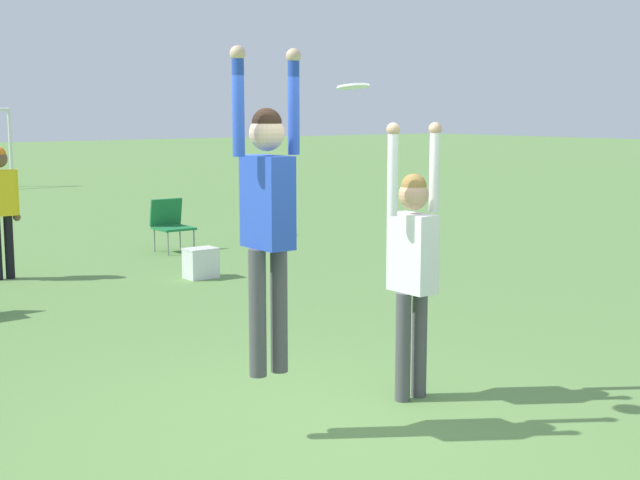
{
  "coord_description": "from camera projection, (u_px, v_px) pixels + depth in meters",
  "views": [
    {
      "loc": [
        -3.67,
        -4.8,
        2.27
      ],
      "look_at": [
        0.38,
        0.49,
        1.3
      ],
      "focal_mm": 50.0,
      "sensor_mm": 36.0,
      "label": 1
    }
  ],
  "objects": [
    {
      "name": "camping_chair_4",
      "position": [
        256.0,
        211.0,
        16.03
      ],
      "size": [
        0.58,
        0.62,
        0.79
      ],
      "rotation": [
        0.0,
        0.0,
        3.46
      ],
      "color": "gray",
      "rests_on": "ground_plane"
    },
    {
      "name": "cooler_box",
      "position": [
        201.0,
        263.0,
        12.15
      ],
      "size": [
        0.43,
        0.31,
        0.41
      ],
      "color": "white",
      "rests_on": "ground_plane"
    },
    {
      "name": "camping_chair_1",
      "position": [
        170.0,
        222.0,
        14.4
      ],
      "size": [
        0.56,
        0.59,
        0.85
      ],
      "rotation": [
        0.0,
        0.0,
        3.13
      ],
      "color": "gray",
      "rests_on": "ground_plane"
    },
    {
      "name": "ground_plane",
      "position": [
        320.0,
        434.0,
        6.31
      ],
      "size": [
        120.0,
        120.0,
        0.0
      ],
      "primitive_type": "plane",
      "color": "#608C47"
    },
    {
      "name": "person_spectator_near",
      "position": [
        1.0,
        200.0,
        11.94
      ],
      "size": [
        0.52,
        0.24,
        1.8
      ],
      "rotation": [
        0.0,
        0.0,
        0.03
      ],
      "color": "black",
      "rests_on": "ground_plane"
    },
    {
      "name": "person_jumping",
      "position": [
        267.0,
        203.0,
        6.05
      ],
      "size": [
        0.55,
        0.4,
        2.24
      ],
      "rotation": [
        0.0,
        0.0,
        1.56
      ],
      "color": "#4C4C51",
      "rests_on": "ground_plane"
    },
    {
      "name": "frisbee",
      "position": [
        353.0,
        86.0,
        6.31
      ],
      "size": [
        0.23,
        0.23,
        0.04
      ],
      "color": "white"
    },
    {
      "name": "person_defending",
      "position": [
        413.0,
        254.0,
        6.92
      ],
      "size": [
        0.54,
        0.39,
        2.18
      ],
      "rotation": [
        0.0,
        0.0,
        -1.58
      ],
      "color": "#4C4C51",
      "rests_on": "ground_plane"
    }
  ]
}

